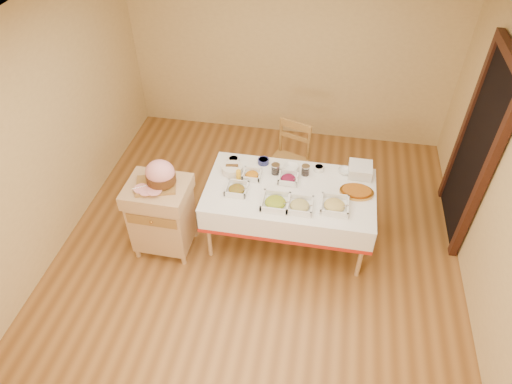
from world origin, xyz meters
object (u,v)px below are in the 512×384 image
Objects in this scene: dining_chair at (289,161)px; preserve_jar_right at (305,171)px; plate_stack at (360,170)px; bread_basket at (232,169)px; mustard_bottle at (238,175)px; butcher_cart at (162,213)px; dining_table at (289,200)px; ham_on_board at (160,175)px; preserve_jar_left at (276,169)px; brass_platter at (357,192)px.

dining_chair reaches higher than preserve_jar_right.
bread_basket is at bearing -171.21° from plate_stack.
preserve_jar_right is at bearing 17.31° from mustard_bottle.
butcher_cart is 0.91m from bread_basket.
dining_chair reaches higher than plate_stack.
mustard_bottle is at bearing -162.69° from preserve_jar_right.
dining_table is 0.62m from mustard_bottle.
butcher_cart is at bearing -159.83° from plate_stack.
mustard_bottle is (0.73, 0.40, -0.21)m from ham_on_board.
bread_basket reaches higher than dining_table.
preserve_jar_right is at bearing 64.18° from dining_table.
butcher_cart is at bearing -136.39° from dining_chair.
preserve_jar_right is at bearing 7.55° from bread_basket.
ham_on_board is 1.27m from preserve_jar_left.
dining_chair is 6.33× the size of mustard_bottle.
mustard_bottle is at bearing 29.23° from butcher_cart.
preserve_jar_left is (-0.20, 0.23, 0.22)m from dining_table.
butcher_cart reaches higher than dining_table.
butcher_cart reaches higher than brass_platter.
dining_chair is 2.32× the size of ham_on_board.
dining_chair is 2.75× the size of brass_platter.
butcher_cart is 7.75× the size of preserve_jar_right.
dining_chair is at bearing 81.24° from preserve_jar_left.
ham_on_board reaches higher than mustard_bottle.
brass_platter is at bearing 12.06° from butcher_cart.
plate_stack reaches higher than preserve_jar_left.
dining_chair is 0.99m from plate_stack.
dining_table is 0.37m from preserve_jar_right.
plate_stack is (0.84, -0.42, 0.31)m from dining_chair.
mustard_bottle is 0.68× the size of bread_basket.
butcher_cart reaches higher than preserve_jar_left.
mustard_bottle is (-0.47, -0.75, 0.32)m from dining_chair.
brass_platter is at bearing -42.67° from dining_chair.
ham_on_board is 1.19× the size of brass_platter.
butcher_cart is at bearing -156.21° from preserve_jar_right.
ham_on_board is 1.68× the size of plate_stack.
plate_stack is 0.71× the size of brass_platter.
brass_platter is (0.81, -0.74, 0.27)m from dining_chair.
preserve_jar_right is at bearing -169.55° from plate_stack.
butcher_cart reaches higher than mustard_bottle.
dining_chair is 3.90× the size of plate_stack.
preserve_jar_left is 0.42m from mustard_bottle.
brass_platter is (2.01, 0.40, -0.26)m from ham_on_board.
bread_basket is 0.64× the size of brass_platter.
dining_table is 5.04× the size of brass_platter.
dining_table is at bearing -82.37° from dining_chair.
plate_stack is at bearing 27.81° from dining_table.
dining_chair is 0.94m from mustard_bottle.
bread_basket is at bearing 175.49° from brass_platter.
mustard_bottle reaches higher than preserve_jar_right.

